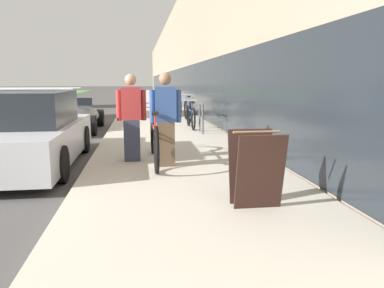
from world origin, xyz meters
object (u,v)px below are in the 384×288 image
at_px(bike_rack_hoop, 201,115).
at_px(vintage_roadster_curbside, 74,117).
at_px(person_bystander, 132,118).
at_px(tandem_bicycle, 154,140).
at_px(cruiser_bike_farthest, 179,107).
at_px(person_rider, 166,120).
at_px(cruiser_bike_middle, 188,110).
at_px(sandwich_board_sign, 256,168).
at_px(cruiser_bike_nearest, 191,116).
at_px(parked_sedan_curbside, 27,133).

bearing_deg(bike_rack_hoop, vintage_roadster_curbside, 152.35).
bearing_deg(vintage_roadster_curbside, person_bystander, -70.49).
xyz_separation_m(tandem_bicycle, cruiser_bike_farthest, (1.41, 9.21, -0.03)).
bearing_deg(person_rider, cruiser_bike_middle, 79.80).
bearing_deg(cruiser_bike_middle, sandwich_board_sign, -92.50).
xyz_separation_m(tandem_bicycle, person_bystander, (-0.40, 0.20, 0.39)).
height_order(cruiser_bike_farthest, sandwich_board_sign, cruiser_bike_farthest).
bearing_deg(sandwich_board_sign, cruiser_bike_nearest, 88.14).
bearing_deg(cruiser_bike_middle, vintage_roadster_curbside, -162.29).
distance_m(cruiser_bike_nearest, cruiser_bike_farthest, 4.35).
xyz_separation_m(person_rider, parked_sedan_curbside, (-2.54, 0.90, -0.30)).
bearing_deg(person_rider, person_bystander, 139.40).
distance_m(tandem_bicycle, person_bystander, 0.59).
height_order(person_bystander, sandwich_board_sign, person_bystander).
bearing_deg(bike_rack_hoop, sandwich_board_sign, -93.53).
distance_m(cruiser_bike_middle, sandwich_board_sign, 9.60).
height_order(cruiser_bike_farthest, parked_sedan_curbside, parked_sedan_curbside).
distance_m(cruiser_bike_middle, parked_sedan_curbside, 7.50).
distance_m(person_bystander, sandwich_board_sign, 3.16).
bearing_deg(bike_rack_hoop, cruiser_bike_nearest, 97.82).
distance_m(person_bystander, cruiser_bike_middle, 7.10).
distance_m(person_rider, bike_rack_hoop, 4.28).
bearing_deg(parked_sedan_curbside, sandwich_board_sign, -42.60).
bearing_deg(person_bystander, vintage_roadster_curbside, 109.51).
relative_size(cruiser_bike_middle, sandwich_board_sign, 2.05).
bearing_deg(person_rider, sandwich_board_sign, -68.29).
distance_m(sandwich_board_sign, vintage_roadster_curbside, 9.04).
relative_size(tandem_bicycle, cruiser_bike_farthest, 1.48).
relative_size(cruiser_bike_middle, cruiser_bike_farthest, 1.08).
bearing_deg(person_rider, vintage_roadster_curbside, 112.86).
relative_size(cruiser_bike_nearest, cruiser_bike_farthest, 1.05).
bearing_deg(bike_rack_hoop, person_rider, -107.62).
relative_size(person_bystander, cruiser_bike_farthest, 0.94).
height_order(person_rider, bike_rack_hoop, person_rider).
xyz_separation_m(bike_rack_hoop, sandwich_board_sign, (-0.39, -6.33, -0.06)).
bearing_deg(person_rider, cruiser_bike_farthest, 82.66).
relative_size(tandem_bicycle, person_rider, 1.57).
relative_size(person_bystander, cruiser_bike_nearest, 0.89).
xyz_separation_m(sandwich_board_sign, vintage_roadster_curbside, (-3.47, 8.35, -0.14)).
height_order(bike_rack_hoop, cruiser_bike_middle, cruiser_bike_middle).
distance_m(cruiser_bike_nearest, cruiser_bike_middle, 2.17).
relative_size(parked_sedan_curbside, vintage_roadster_curbside, 1.06).
distance_m(bike_rack_hoop, vintage_roadster_curbside, 4.36).
bearing_deg(cruiser_bike_nearest, person_rider, -102.47).
height_order(tandem_bicycle, cruiser_bike_nearest, tandem_bicycle).
distance_m(person_bystander, parked_sedan_curbside, 2.01).
xyz_separation_m(cruiser_bike_middle, parked_sedan_curbside, (-3.85, -6.43, 0.11)).
bearing_deg(tandem_bicycle, vintage_roadster_curbside, 112.36).
xyz_separation_m(tandem_bicycle, sandwich_board_sign, (1.09, -2.57, 0.04)).
relative_size(tandem_bicycle, vintage_roadster_curbside, 0.62).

